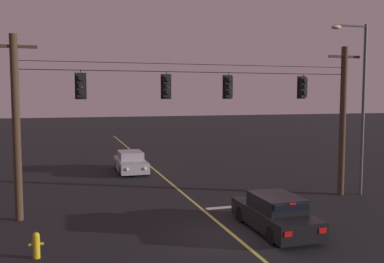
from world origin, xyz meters
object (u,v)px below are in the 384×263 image
Objects in this scene: car_waiting_near_lane at (275,214)px; traffic_light_leftmost at (81,86)px; traffic_light_right_inner at (303,87)px; street_lamp_corner at (359,95)px; traffic_light_left_inner at (167,86)px; traffic_light_centre at (229,87)px; car_oncoming_lead at (131,162)px; fire_hydrant at (36,245)px.

traffic_light_leftmost is at bearing 148.41° from car_waiting_near_lane.
traffic_light_right_inner is 3.11m from street_lamp_corner.
traffic_light_left_inner is 7.22m from car_waiting_near_lane.
traffic_light_left_inner is at bearing 178.72° from street_lamp_corner.
traffic_light_centre is 6.48m from car_waiting_near_lane.
traffic_light_right_inner reaches higher than car_oncoming_lead.
traffic_light_centre and traffic_light_right_inner have the same top height.
traffic_light_leftmost and traffic_light_left_inner have the same top height.
fire_hydrant is (-5.33, -4.54, -5.10)m from traffic_light_left_inner.
traffic_light_right_inner is 0.28× the size of car_waiting_near_lane.
car_waiting_near_lane is 9.09m from street_lamp_corner.
traffic_light_left_inner is 1.00× the size of traffic_light_right_inner.
traffic_light_leftmost is at bearing 179.07° from street_lamp_corner.
traffic_light_centre is 0.14× the size of street_lamp_corner.
car_oncoming_lead is at bearing 108.12° from traffic_light_centre.
traffic_light_right_inner is 13.99m from fire_hydrant.
car_waiting_near_lane is (6.91, -4.25, -4.89)m from traffic_light_leftmost.
fire_hydrant is (-8.28, -4.54, -5.10)m from traffic_light_centre.
traffic_light_leftmost reaches higher than car_waiting_near_lane.
street_lamp_corner is at bearing -44.29° from car_oncoming_lead.
traffic_light_right_inner reaches higher than car_waiting_near_lane.
car_oncoming_lead is (-0.23, 9.73, -4.89)m from traffic_light_left_inner.
traffic_light_centre is 7.03m from street_lamp_corner.
traffic_light_left_inner reaches higher than fire_hydrant.
street_lamp_corner is 16.59m from fire_hydrant.
traffic_light_left_inner is 8.66m from fire_hydrant.
car_waiting_near_lane is at bearing -53.01° from traffic_light_left_inner.
traffic_light_centre is at bearing 93.29° from car_waiting_near_lane.
street_lamp_corner reaches higher than car_waiting_near_lane.
traffic_light_left_inner is 9.98m from street_lamp_corner.
traffic_light_left_inner is 0.28× the size of car_waiting_near_lane.
street_lamp_corner is at bearing -0.93° from traffic_light_leftmost.
street_lamp_corner reaches higher than traffic_light_right_inner.
car_waiting_near_lane is at bearing 1.98° from fire_hydrant.
traffic_light_leftmost is 9.47m from car_waiting_near_lane.
traffic_light_centre is at bearing 180.00° from traffic_light_right_inner.
car_oncoming_lead is (3.48, 9.73, -4.89)m from traffic_light_leftmost.
car_oncoming_lead is at bearing 91.35° from traffic_light_left_inner.
car_oncoming_lead reaches higher than fire_hydrant.
fire_hydrant is (-5.10, -14.27, -0.21)m from car_oncoming_lead.
traffic_light_centre reaches higher than car_oncoming_lead.
car_oncoming_lead is (-3.18, 9.73, -4.89)m from traffic_light_centre.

